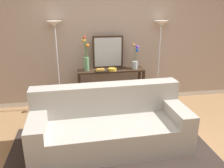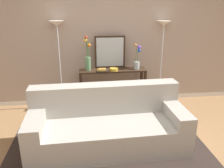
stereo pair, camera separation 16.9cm
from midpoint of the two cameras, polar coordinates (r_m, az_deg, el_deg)
ground_plane at (r=3.38m, az=3.88°, el=-17.75°), size 16.00×16.00×0.02m
back_wall at (r=4.76m, az=-0.33°, el=10.85°), size 12.00×0.15×2.65m
area_rug at (r=3.49m, az=0.66°, el=-16.08°), size 2.90×1.68×0.01m
couch at (r=3.46m, az=0.29°, el=-10.39°), size 2.27×0.96×0.88m
console_table at (r=4.63m, az=1.17°, el=0.67°), size 1.31×0.34×0.79m
floor_lamp_left at (r=4.51m, az=-12.12°, el=10.37°), size 0.28×0.28×1.72m
floor_lamp_right at (r=4.78m, az=13.44°, el=10.60°), size 0.28×0.28×1.70m
wall_mirror at (r=4.61m, az=0.55°, el=7.88°), size 0.61×0.02×0.64m
vase_tall_flowers at (r=4.45m, az=-4.98°, el=6.71°), size 0.14×0.12×0.67m
vase_short_flowers at (r=4.58m, az=7.26°, el=5.72°), size 0.13×0.11×0.50m
fruit_bowl at (r=4.46m, az=1.55°, el=3.62°), size 0.16×0.16×0.05m
book_stack at (r=4.42m, az=-1.40°, el=3.44°), size 0.19×0.16×0.05m
book_row_under_console at (r=4.77m, az=-3.40°, el=-5.06°), size 0.31×0.17×0.13m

